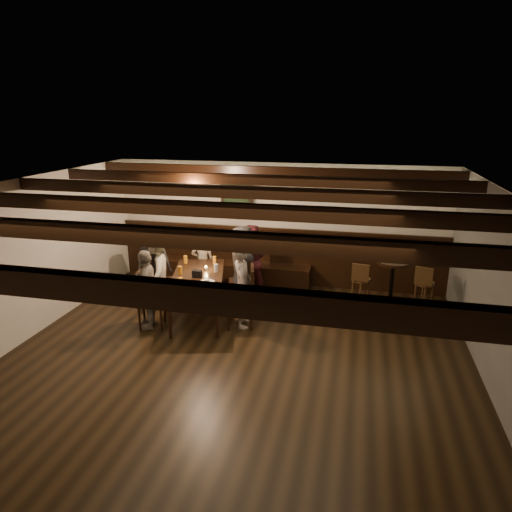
% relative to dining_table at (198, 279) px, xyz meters
% --- Properties ---
extents(room, '(7.00, 7.00, 7.00)m').
position_rel_dining_table_xyz_m(room, '(0.73, 0.56, 0.44)').
color(room, black).
rests_on(room, ground).
extents(dining_table, '(1.27, 1.99, 0.69)m').
position_rel_dining_table_xyz_m(dining_table, '(0.00, 0.00, 0.00)').
color(dining_table, black).
rests_on(dining_table, floor).
extents(chair_left_near, '(0.52, 0.52, 0.93)m').
position_rel_dining_table_xyz_m(chair_left_near, '(-0.81, 0.25, -0.35)').
color(chair_left_near, black).
rests_on(chair_left_near, floor).
extents(chair_left_far, '(0.51, 0.51, 0.91)m').
position_rel_dining_table_xyz_m(chair_left_far, '(-0.58, -0.62, -0.36)').
color(chair_left_far, black).
rests_on(chair_left_far, floor).
extents(chair_right_near, '(0.48, 0.48, 0.86)m').
position_rel_dining_table_xyz_m(chair_right_near, '(0.58, 0.62, -0.37)').
color(chair_right_near, black).
rests_on(chair_right_near, floor).
extents(chair_right_far, '(0.55, 0.55, 0.99)m').
position_rel_dining_table_xyz_m(chair_right_far, '(0.81, -0.25, -0.33)').
color(chair_right_far, black).
rests_on(chair_right_far, floor).
extents(person_bench_left, '(0.73, 0.57, 1.31)m').
position_rel_dining_table_xyz_m(person_bench_left, '(-1.10, 0.64, 0.02)').
color(person_bench_left, '#242426').
rests_on(person_bench_left, floor).
extents(person_bench_centre, '(0.49, 0.38, 1.18)m').
position_rel_dining_table_xyz_m(person_bench_centre, '(-0.27, 1.02, -0.05)').
color(person_bench_centre, gray).
rests_on(person_bench_centre, floor).
extents(person_bench_right, '(0.76, 0.66, 1.35)m').
position_rel_dining_table_xyz_m(person_bench_right, '(0.64, 1.10, 0.04)').
color(person_bench_right, '#521C23').
rests_on(person_bench_right, floor).
extents(person_left_near, '(0.69, 0.95, 1.32)m').
position_rel_dining_table_xyz_m(person_left_near, '(-0.84, 0.24, 0.02)').
color(person_left_near, '#B3AD98').
rests_on(person_left_near, floor).
extents(person_left_far, '(0.50, 0.81, 1.29)m').
position_rel_dining_table_xyz_m(person_left_far, '(-0.61, -0.63, 0.01)').
color(person_left_far, gray).
rests_on(person_left_far, floor).
extents(person_right_near, '(0.62, 0.79, 1.43)m').
position_rel_dining_table_xyz_m(person_right_near, '(0.61, 0.63, 0.08)').
color(person_right_near, black).
rests_on(person_right_near, floor).
extents(person_right_far, '(0.44, 0.56, 1.36)m').
position_rel_dining_table_xyz_m(person_right_far, '(0.84, -0.24, 0.04)').
color(person_right_far, gray).
rests_on(person_right_far, floor).
extents(pint_a, '(0.07, 0.07, 0.14)m').
position_rel_dining_table_xyz_m(pint_a, '(-0.45, 0.61, 0.13)').
color(pint_a, '#BF7219').
rests_on(pint_a, dining_table).
extents(pint_b, '(0.07, 0.07, 0.14)m').
position_rel_dining_table_xyz_m(pint_b, '(0.08, 0.69, 0.13)').
color(pint_b, '#BF7219').
rests_on(pint_b, dining_table).
extents(pint_c, '(0.07, 0.07, 0.14)m').
position_rel_dining_table_xyz_m(pint_c, '(-0.32, 0.02, 0.13)').
color(pint_c, '#BF7219').
rests_on(pint_c, dining_table).
extents(pint_d, '(0.07, 0.07, 0.14)m').
position_rel_dining_table_xyz_m(pint_d, '(0.24, 0.27, 0.13)').
color(pint_d, silver).
rests_on(pint_d, dining_table).
extents(pint_e, '(0.07, 0.07, 0.14)m').
position_rel_dining_table_xyz_m(pint_e, '(-0.10, -0.49, 0.13)').
color(pint_e, '#BF7219').
rests_on(pint_e, dining_table).
extents(pint_f, '(0.07, 0.07, 0.14)m').
position_rel_dining_table_xyz_m(pint_f, '(0.33, -0.48, 0.13)').
color(pint_f, silver).
rests_on(pint_f, dining_table).
extents(pint_g, '(0.07, 0.07, 0.14)m').
position_rel_dining_table_xyz_m(pint_g, '(0.25, -0.76, 0.13)').
color(pint_g, '#BF7219').
rests_on(pint_g, dining_table).
extents(plate_near, '(0.24, 0.24, 0.01)m').
position_rel_dining_table_xyz_m(plate_near, '(0.03, -0.72, 0.06)').
color(plate_near, white).
rests_on(plate_near, dining_table).
extents(plate_far, '(0.24, 0.24, 0.01)m').
position_rel_dining_table_xyz_m(plate_far, '(0.25, -0.24, 0.06)').
color(plate_far, white).
rests_on(plate_far, dining_table).
extents(condiment_caddy, '(0.15, 0.10, 0.12)m').
position_rel_dining_table_xyz_m(condiment_caddy, '(0.01, -0.05, 0.12)').
color(condiment_caddy, black).
rests_on(condiment_caddy, dining_table).
extents(candle, '(0.05, 0.05, 0.05)m').
position_rel_dining_table_xyz_m(candle, '(0.04, 0.32, 0.08)').
color(candle, beige).
rests_on(candle, dining_table).
extents(high_top_table, '(0.55, 0.55, 0.97)m').
position_rel_dining_table_xyz_m(high_top_table, '(3.17, 0.70, 0.00)').
color(high_top_table, black).
rests_on(high_top_table, floor).
extents(bar_stool_left, '(0.31, 0.33, 0.98)m').
position_rel_dining_table_xyz_m(bar_stool_left, '(2.66, 0.49, -0.27)').
color(bar_stool_left, '#392512').
rests_on(bar_stool_left, floor).
extents(bar_stool_right, '(0.34, 0.35, 0.98)m').
position_rel_dining_table_xyz_m(bar_stool_right, '(3.66, 0.54, -0.27)').
color(bar_stool_right, '#392512').
rests_on(bar_stool_right, floor).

